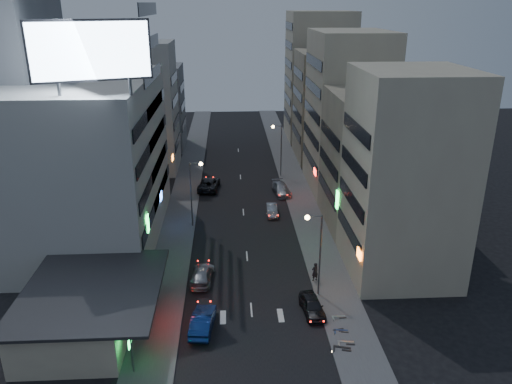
{
  "coord_description": "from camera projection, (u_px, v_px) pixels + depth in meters",
  "views": [
    {
      "loc": [
        -1.68,
        -33.46,
        25.43
      ],
      "look_at": [
        1.3,
        19.82,
        5.12
      ],
      "focal_mm": 35.0,
      "sensor_mm": 36.0,
      "label": 1
    }
  ],
  "objects": [
    {
      "name": "far_right_a",
      "position": [
        329.0,
        106.0,
        84.63
      ],
      "size": [
        11.0,
        12.0,
        18.0
      ],
      "primitive_type": "cube",
      "color": "tan",
      "rests_on": "ground"
    },
    {
      "name": "road_car_blue",
      "position": [
        203.0,
        321.0,
        41.23
      ],
      "size": [
        2.23,
        4.97,
        1.59
      ],
      "primitive_type": "imported",
      "rotation": [
        0.0,
        0.0,
        3.03
      ],
      "color": "navy",
      "rests_on": "ground"
    },
    {
      "name": "food_court",
      "position": [
        83.0,
        309.0,
        40.8
      ],
      "size": [
        11.0,
        13.0,
        3.88
      ],
      "color": "#B6AC8E",
      "rests_on": "ground"
    },
    {
      "name": "scooter_black_b",
      "position": [
        344.0,
        323.0,
        41.28
      ],
      "size": [
        0.86,
        1.68,
        0.98
      ],
      "primitive_type": null,
      "rotation": [
        0.0,
        0.0,
        1.78
      ],
      "color": "black",
      "rests_on": "sidewalk_right"
    },
    {
      "name": "parked_car_right_far",
      "position": [
        281.0,
        189.0,
        70.53
      ],
      "size": [
        2.79,
        5.39,
        1.5
      ],
      "primitive_type": "imported",
      "rotation": [
        0.0,
        0.0,
        0.14
      ],
      "color": "#A0A3A9",
      "rests_on": "ground"
    },
    {
      "name": "billboard",
      "position": [
        91.0,
        51.0,
        41.28
      ],
      "size": [
        9.52,
        3.75,
        6.2
      ],
      "rotation": [
        0.0,
        0.0,
        0.35
      ],
      "color": "#595B60",
      "rests_on": "white_building"
    },
    {
      "name": "white_building",
      "position": [
        90.0,
        162.0,
        54.93
      ],
      "size": [
        14.0,
        24.0,
        18.0
      ],
      "primitive_type": "cube",
      "color": "#A3A39F",
      "rests_on": "ground"
    },
    {
      "name": "grey_tower",
      "position": [
        5.0,
        85.0,
        54.42
      ],
      "size": [
        10.0,
        14.0,
        34.0
      ],
      "primitive_type": "cube",
      "color": "slate",
      "rests_on": "ground"
    },
    {
      "name": "road_car_silver",
      "position": [
        202.0,
        274.0,
        48.44
      ],
      "size": [
        2.48,
        5.1,
        1.43
      ],
      "primitive_type": "imported",
      "rotation": [
        0.0,
        0.0,
        3.04
      ],
      "color": "#97999E",
      "rests_on": "ground"
    },
    {
      "name": "scooter_silver_a",
      "position": [
        355.0,
        335.0,
        39.59
      ],
      "size": [
        0.92,
        2.02,
        1.19
      ],
      "primitive_type": null,
      "rotation": [
        0.0,
        0.0,
        1.43
      ],
      "color": "#B4B9BC",
      "rests_on": "sidewalk_right"
    },
    {
      "name": "scooter_black_a",
      "position": [
        352.0,
        341.0,
        38.85
      ],
      "size": [
        1.2,
        2.14,
        1.24
      ],
      "primitive_type": null,
      "rotation": [
        0.0,
        0.0,
        1.3
      ],
      "color": "black",
      "rests_on": "sidewalk_right"
    },
    {
      "name": "far_right_b",
      "position": [
        319.0,
        77.0,
        96.65
      ],
      "size": [
        12.0,
        12.0,
        24.0
      ],
      "primitive_type": "cube",
      "color": "#B6AC8E",
      "rests_on": "ground"
    },
    {
      "name": "shophouse_near",
      "position": [
        405.0,
        176.0,
        47.38
      ],
      "size": [
        10.0,
        11.0,
        20.0
      ],
      "primitive_type": "cube",
      "color": "#B6AC8E",
      "rests_on": "ground"
    },
    {
      "name": "shophouse_mid",
      "position": [
        375.0,
        160.0,
        58.85
      ],
      "size": [
        11.0,
        12.0,
        16.0
      ],
      "primitive_type": "cube",
      "color": "tan",
      "rests_on": "ground"
    },
    {
      "name": "parked_car_right_near",
      "position": [
        312.0,
        306.0,
        43.44
      ],
      "size": [
        2.14,
        4.38,
        1.44
      ],
      "primitive_type": "imported",
      "rotation": [
        0.0,
        0.0,
        0.11
      ],
      "color": "black",
      "rests_on": "ground"
    },
    {
      "name": "far_left_b",
      "position": [
        150.0,
        108.0,
        90.98
      ],
      "size": [
        12.0,
        10.0,
        15.0
      ],
      "primitive_type": "cube",
      "color": "slate",
      "rests_on": "ground"
    },
    {
      "name": "street_lamp_left",
      "position": [
        194.0,
        185.0,
        58.67
      ],
      "size": [
        1.6,
        0.44,
        8.02
      ],
      "color": "#595B60",
      "rests_on": "sidewalk_left"
    },
    {
      "name": "scooter_silver_b",
      "position": [
        345.0,
        310.0,
        42.94
      ],
      "size": [
        0.63,
        1.76,
        1.07
      ],
      "primitive_type": null,
      "rotation": [
        0.0,
        0.0,
        1.6
      ],
      "color": "silver",
      "rests_on": "sidewalk_right"
    },
    {
      "name": "sidewalk_left",
      "position": [
        184.0,
        202.0,
        67.92
      ],
      "size": [
        4.0,
        120.0,
        0.12
      ],
      "primitive_type": "cube",
      "color": "#4C4C4F",
      "rests_on": "ground"
    },
    {
      "name": "street_lamp_right_near",
      "position": [
        316.0,
        243.0,
        44.36
      ],
      "size": [
        1.6,
        0.44,
        8.02
      ],
      "color": "#595B60",
      "rests_on": "sidewalk_right"
    },
    {
      "name": "parked_car_right_mid",
      "position": [
        272.0,
        210.0,
        63.62
      ],
      "size": [
        1.46,
        3.9,
        1.27
      ],
      "primitive_type": "imported",
      "rotation": [
        0.0,
        0.0,
        -0.03
      ],
      "color": "#A9AAB1",
      "rests_on": "ground"
    },
    {
      "name": "shophouse_far",
      "position": [
        347.0,
        113.0,
        69.89
      ],
      "size": [
        10.0,
        14.0,
        22.0
      ],
      "primitive_type": "cube",
      "color": "#B6AC8E",
      "rests_on": "ground"
    },
    {
      "name": "street_lamp_right_far",
      "position": [
        279.0,
        143.0,
        76.09
      ],
      "size": [
        1.6,
        0.44,
        8.02
      ],
      "color": "#595B60",
      "rests_on": "sidewalk_right"
    },
    {
      "name": "parked_car_left",
      "position": [
        209.0,
        184.0,
        72.31
      ],
      "size": [
        3.38,
        6.19,
        1.65
      ],
      "primitive_type": "imported",
      "rotation": [
        0.0,
        0.0,
        3.03
      ],
      "color": "black",
      "rests_on": "ground"
    },
    {
      "name": "scooter_blue",
      "position": [
        348.0,
        324.0,
        41.02
      ],
      "size": [
        0.84,
        1.78,
        1.04
      ],
      "primitive_type": null,
      "rotation": [
        0.0,
        0.0,
        1.41
      ],
      "color": "navy",
      "rests_on": "sidewalk_right"
    },
    {
      "name": "ground",
      "position": [
        254.0,
        338.0,
        40.36
      ],
      "size": [
        180.0,
        180.0,
        0.0
      ],
      "primitive_type": "plane",
      "color": "black",
      "rests_on": "ground"
    },
    {
      "name": "far_left_a",
      "position": [
        140.0,
        108.0,
        77.99
      ],
      "size": [
        11.0,
        10.0,
        20.0
      ],
      "primitive_type": "cube",
      "color": "#A3A39F",
      "rests_on": "ground"
    },
    {
      "name": "person",
      "position": [
        315.0,
        272.0,
        48.19
      ],
      "size": [
        0.82,
        0.7,
        1.91
      ],
      "primitive_type": "imported",
      "rotation": [
        0.0,
        0.0,
        3.55
      ],
      "color": "black",
      "rests_on": "sidewalk_right"
    },
    {
      "name": "sidewalk_right",
      "position": [
        300.0,
        199.0,
        68.75
      ],
      "size": [
        4.0,
        120.0,
        0.12
      ],
      "primitive_type": "cube",
      "color": "#4C4C4F",
      "rests_on": "ground"
    }
  ]
}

